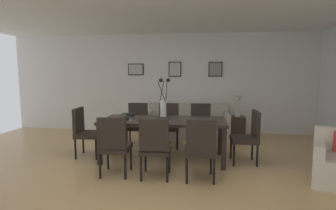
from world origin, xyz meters
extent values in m
plane|color=tan|center=(0.00, 0.00, 0.00)|extent=(9.00, 9.00, 0.00)
cube|color=silver|center=(0.00, 3.25, 1.30)|extent=(9.00, 0.10, 2.60)
cube|color=white|center=(0.00, 0.40, 2.64)|extent=(9.00, 7.20, 0.08)
cube|color=black|center=(-0.01, 0.87, 0.71)|extent=(2.20, 0.94, 0.05)
cube|color=black|center=(1.03, 1.28, 0.34)|extent=(0.07, 0.07, 0.69)
cube|color=black|center=(-1.05, 1.28, 0.34)|extent=(0.07, 0.07, 0.69)
cube|color=black|center=(1.03, 0.46, 0.34)|extent=(0.07, 0.07, 0.69)
cube|color=black|center=(-1.05, 0.46, 0.34)|extent=(0.07, 0.07, 0.69)
cube|color=black|center=(-0.65, 0.10, 0.42)|extent=(0.46, 0.46, 0.08)
cube|color=black|center=(-0.64, -0.09, 0.68)|extent=(0.42, 0.08, 0.48)
cylinder|color=black|center=(-0.46, 0.30, 0.19)|extent=(0.04, 0.04, 0.38)
cylinder|color=black|center=(-0.84, 0.28, 0.19)|extent=(0.04, 0.04, 0.38)
cylinder|color=black|center=(-0.45, -0.08, 0.19)|extent=(0.04, 0.04, 0.38)
cylinder|color=black|center=(-0.83, -0.10, 0.19)|extent=(0.04, 0.04, 0.38)
cube|color=black|center=(-0.69, 1.64, 0.42)|extent=(0.45, 0.45, 0.08)
cube|color=black|center=(-0.70, 1.83, 0.68)|extent=(0.42, 0.07, 0.48)
cylinder|color=black|center=(-0.88, 1.45, 0.19)|extent=(0.04, 0.04, 0.38)
cylinder|color=black|center=(-0.50, 1.46, 0.19)|extent=(0.04, 0.04, 0.38)
cylinder|color=black|center=(-0.89, 1.83, 0.19)|extent=(0.04, 0.04, 0.38)
cylinder|color=black|center=(-0.51, 1.84, 0.19)|extent=(0.04, 0.04, 0.38)
cube|color=black|center=(-0.02, 0.07, 0.42)|extent=(0.45, 0.45, 0.08)
cube|color=black|center=(-0.01, -0.12, 0.68)|extent=(0.42, 0.07, 0.48)
cylinder|color=black|center=(0.17, 0.26, 0.19)|extent=(0.04, 0.04, 0.38)
cylinder|color=black|center=(-0.21, 0.25, 0.19)|extent=(0.04, 0.04, 0.38)
cylinder|color=black|center=(0.18, -0.12, 0.19)|extent=(0.04, 0.04, 0.38)
cylinder|color=black|center=(-0.20, -0.13, 0.19)|extent=(0.04, 0.04, 0.38)
cube|color=black|center=(-0.01, 1.67, 0.42)|extent=(0.46, 0.46, 0.08)
cube|color=black|center=(-0.02, 1.86, 0.68)|extent=(0.42, 0.08, 0.48)
cylinder|color=black|center=(-0.19, 1.47, 0.19)|extent=(0.04, 0.04, 0.38)
cylinder|color=black|center=(0.19, 1.49, 0.19)|extent=(0.04, 0.04, 0.38)
cylinder|color=black|center=(-0.21, 1.85, 0.19)|extent=(0.04, 0.04, 0.38)
cylinder|color=black|center=(0.17, 1.87, 0.19)|extent=(0.04, 0.04, 0.38)
cube|color=black|center=(0.64, 0.06, 0.42)|extent=(0.46, 0.46, 0.08)
cube|color=black|center=(0.65, -0.13, 0.68)|extent=(0.42, 0.08, 0.48)
cylinder|color=black|center=(0.82, 0.26, 0.19)|extent=(0.04, 0.04, 0.38)
cylinder|color=black|center=(0.44, 0.24, 0.19)|extent=(0.04, 0.04, 0.38)
cylinder|color=black|center=(0.84, -0.12, 0.19)|extent=(0.04, 0.04, 0.38)
cylinder|color=black|center=(0.46, -0.14, 0.19)|extent=(0.04, 0.04, 0.38)
cube|color=black|center=(0.67, 1.69, 0.42)|extent=(0.46, 0.46, 0.08)
cube|color=black|center=(0.66, 1.88, 0.68)|extent=(0.42, 0.08, 0.48)
cylinder|color=black|center=(0.49, 1.49, 0.19)|extent=(0.04, 0.04, 0.38)
cylinder|color=black|center=(0.87, 1.51, 0.19)|extent=(0.04, 0.04, 0.38)
cylinder|color=black|center=(0.47, 1.87, 0.19)|extent=(0.04, 0.04, 0.38)
cylinder|color=black|center=(0.85, 1.89, 0.19)|extent=(0.04, 0.04, 0.38)
cube|color=black|center=(-1.42, 0.89, 0.42)|extent=(0.47, 0.47, 0.08)
cube|color=black|center=(-1.61, 0.87, 0.68)|extent=(0.09, 0.42, 0.48)
cylinder|color=black|center=(-1.22, 0.71, 0.19)|extent=(0.04, 0.04, 0.38)
cylinder|color=black|center=(-1.25, 1.09, 0.19)|extent=(0.04, 0.04, 0.38)
cylinder|color=black|center=(-1.60, 0.68, 0.19)|extent=(0.04, 0.04, 0.38)
cylinder|color=black|center=(-1.63, 1.06, 0.19)|extent=(0.04, 0.04, 0.38)
cube|color=black|center=(1.40, 0.86, 0.42)|extent=(0.44, 0.44, 0.08)
cube|color=black|center=(1.59, 0.86, 0.68)|extent=(0.06, 0.42, 0.48)
cylinder|color=black|center=(1.21, 1.04, 0.19)|extent=(0.04, 0.04, 0.38)
cylinder|color=black|center=(1.22, 0.66, 0.19)|extent=(0.04, 0.04, 0.38)
cylinder|color=black|center=(1.59, 1.05, 0.19)|extent=(0.04, 0.04, 0.38)
cylinder|color=black|center=(1.60, 0.67, 0.19)|extent=(0.04, 0.04, 0.38)
cylinder|color=silver|center=(-0.01, 0.87, 0.91)|extent=(0.11, 0.11, 0.34)
cylinder|color=black|center=(0.05, 0.89, 1.24)|extent=(0.05, 0.12, 0.37)
sphere|color=black|center=(0.07, 0.90, 1.44)|extent=(0.07, 0.07, 0.07)
cylinder|color=black|center=(-0.04, 0.92, 1.24)|extent=(0.08, 0.05, 0.38)
sphere|color=black|center=(-0.06, 0.95, 1.44)|extent=(0.07, 0.07, 0.07)
cylinder|color=black|center=(-0.03, 0.81, 1.24)|extent=(0.15, 0.06, 0.36)
sphere|color=black|center=(-0.04, 0.78, 1.44)|extent=(0.07, 0.07, 0.07)
cylinder|color=#4C4742|center=(-0.67, 0.66, 0.74)|extent=(0.32, 0.32, 0.01)
cylinder|color=black|center=(-0.67, 0.66, 0.78)|extent=(0.17, 0.17, 0.06)
cylinder|color=black|center=(-0.67, 0.66, 0.79)|extent=(0.13, 0.13, 0.04)
cylinder|color=#4C4742|center=(-0.67, 1.08, 0.74)|extent=(0.32, 0.32, 0.01)
cylinder|color=black|center=(-0.67, 1.08, 0.78)|extent=(0.17, 0.17, 0.06)
cylinder|color=black|center=(-0.67, 1.08, 0.79)|extent=(0.13, 0.13, 0.04)
cylinder|color=#4C4742|center=(-0.01, 0.66, 0.74)|extent=(0.32, 0.32, 0.01)
cylinder|color=black|center=(-0.01, 0.66, 0.78)|extent=(0.17, 0.17, 0.06)
cylinder|color=black|center=(-0.01, 0.66, 0.79)|extent=(0.13, 0.13, 0.04)
cube|color=#B2A899|center=(0.35, 2.65, 0.21)|extent=(2.01, 0.84, 0.42)
cube|color=#B2A899|center=(0.35, 2.99, 0.61)|extent=(2.01, 0.16, 0.38)
cube|color=#B2A899|center=(1.30, 2.65, 0.52)|extent=(0.10, 0.84, 0.20)
cube|color=#B2A899|center=(-0.61, 2.65, 0.52)|extent=(0.10, 0.84, 0.20)
cube|color=#33261E|center=(1.56, 2.72, 0.26)|extent=(0.36, 0.36, 0.52)
cylinder|color=beige|center=(1.56, 2.72, 0.56)|extent=(0.12, 0.12, 0.08)
cylinder|color=beige|center=(1.56, 2.72, 0.74)|extent=(0.02, 0.02, 0.30)
cone|color=silver|center=(1.56, 2.72, 0.94)|extent=(0.22, 0.22, 0.18)
cube|color=beige|center=(2.34, 0.20, 0.49)|extent=(0.39, 0.68, 0.18)
cube|color=black|center=(-1.07, 3.18, 1.67)|extent=(0.42, 0.02, 0.31)
cube|color=#B2B2AD|center=(-1.07, 3.17, 1.67)|extent=(0.37, 0.01, 0.26)
cube|color=black|center=(-0.01, 3.18, 1.67)|extent=(0.33, 0.02, 0.39)
cube|color=#B2B2AD|center=(-0.01, 3.17, 1.67)|extent=(0.28, 0.01, 0.34)
cube|color=black|center=(1.04, 3.18, 1.67)|extent=(0.35, 0.02, 0.38)
cube|color=gray|center=(1.04, 3.17, 1.67)|extent=(0.30, 0.01, 0.33)
cylinder|color=brown|center=(-1.12, 2.05, 0.11)|extent=(0.24, 0.24, 0.22)
sphere|color=#2D6633|center=(-1.12, 2.05, 0.40)|extent=(0.36, 0.36, 0.36)
sphere|color=#2D6633|center=(-1.07, 2.02, 0.56)|extent=(0.22, 0.22, 0.22)
camera|label=1|loc=(0.60, -3.62, 1.54)|focal=27.46mm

